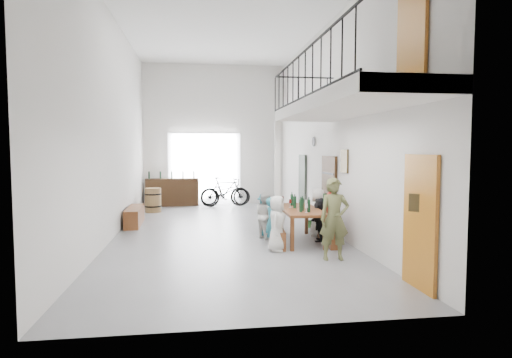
{
  "coord_description": "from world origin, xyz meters",
  "views": [
    {
      "loc": [
        -0.73,
        -11.04,
        2.18
      ],
      "look_at": [
        0.75,
        -0.5,
        1.44
      ],
      "focal_mm": 30.0,
      "sensor_mm": 36.0,
      "label": 1
    }
  ],
  "objects": [
    {
      "name": "guest_left_a",
      "position": [
        0.97,
        -2.15,
        0.6
      ],
      "size": [
        0.58,
        0.69,
        1.19
      ],
      "primitive_type": "imported",
      "rotation": [
        0.0,
        0.0,
        1.15
      ],
      "color": "silver",
      "rests_on": "ground"
    },
    {
      "name": "gateway_portal",
      "position": [
        -0.4,
        5.94,
        1.4
      ],
      "size": [
        2.8,
        0.08,
        2.8
      ],
      "primitive_type": "cube",
      "color": "white",
      "rests_on": "ground"
    },
    {
      "name": "serving_counter",
      "position": [
        -1.66,
        5.65,
        0.53
      ],
      "size": [
        2.04,
        0.73,
        1.05
      ],
      "primitive_type": "cube",
      "rotation": [
        0.0,
        0.0,
        0.09
      ],
      "color": "#342110",
      "rests_on": "ground"
    },
    {
      "name": "tableware",
      "position": [
        1.62,
        -1.41,
        0.94
      ],
      "size": [
        0.48,
        1.58,
        0.35
      ],
      "color": "black",
      "rests_on": "tasting_table"
    },
    {
      "name": "bench_inner",
      "position": [
        1.11,
        -1.37,
        0.2
      ],
      "size": [
        0.47,
        1.78,
        0.41
      ],
      "primitive_type": "cube",
      "rotation": [
        0.0,
        0.0,
        -0.11
      ],
      "color": "brown",
      "rests_on": "ground"
    },
    {
      "name": "potted_plant",
      "position": [
        2.45,
        0.39,
        0.22
      ],
      "size": [
        0.49,
        0.45,
        0.45
      ],
      "primitive_type": "imported",
      "rotation": [
        0.0,
        0.0,
        -0.3
      ],
      "color": "#1A4B1F",
      "rests_on": "ground"
    },
    {
      "name": "bicycle_far",
      "position": [
        0.35,
        5.1,
        0.56
      ],
      "size": [
        1.93,
        0.79,
        1.12
      ],
      "primitive_type": "imported",
      "rotation": [
        0.0,
        0.0,
        1.72
      ],
      "color": "black",
      "rests_on": "ground"
    },
    {
      "name": "guest_right_c",
      "position": [
        2.29,
        -0.72,
        0.6
      ],
      "size": [
        0.58,
        0.69,
        1.2
      ],
      "primitive_type": "imported",
      "rotation": [
        0.0,
        0.0,
        -1.96
      ],
      "color": "silver",
      "rests_on": "ground"
    },
    {
      "name": "tasting_table",
      "position": [
        1.68,
        -1.32,
        0.71
      ],
      "size": [
        0.93,
        2.13,
        0.79
      ],
      "rotation": [
        0.0,
        0.0,
        -0.03
      ],
      "color": "brown",
      "rests_on": "ground"
    },
    {
      "name": "counter_bottles",
      "position": [
        -1.66,
        5.65,
        1.19
      ],
      "size": [
        1.75,
        0.22,
        0.28
      ],
      "color": "black",
      "rests_on": "serving_counter"
    },
    {
      "name": "right_wall_decor",
      "position": [
        2.7,
        -1.87,
        1.74
      ],
      "size": [
        0.07,
        8.28,
        5.07
      ],
      "color": "#AD6515",
      "rests_on": "ground"
    },
    {
      "name": "guest_left_b",
      "position": [
        0.96,
        -1.56,
        0.54
      ],
      "size": [
        0.31,
        0.43,
        1.08
      ],
      "primitive_type": "imported",
      "rotation": [
        0.0,
        0.0,
        1.43
      ],
      "color": "#267180",
      "rests_on": "ground"
    },
    {
      "name": "guest_left_d",
      "position": [
        0.98,
        -0.47,
        0.53
      ],
      "size": [
        0.49,
        0.74,
        1.07
      ],
      "primitive_type": "imported",
      "rotation": [
        0.0,
        0.0,
        1.71
      ],
      "color": "#267180",
      "rests_on": "ground"
    },
    {
      "name": "room_walls",
      "position": [
        0.0,
        0.0,
        3.55
      ],
      "size": [
        12.0,
        12.0,
        12.0
      ],
      "color": "silver",
      "rests_on": "ground"
    },
    {
      "name": "floor",
      "position": [
        0.0,
        0.0,
        0.0
      ],
      "size": [
        12.0,
        12.0,
        0.0
      ],
      "primitive_type": "plane",
      "color": "slate",
      "rests_on": "ground"
    },
    {
      "name": "guest_left_c",
      "position": [
        0.93,
        -0.83,
        0.57
      ],
      "size": [
        0.62,
        0.68,
        1.13
      ],
      "primitive_type": "imported",
      "rotation": [
        0.0,
        0.0,
        2.0
      ],
      "color": "silver",
      "rests_on": "ground"
    },
    {
      "name": "guest_right_a",
      "position": [
        2.29,
        -1.77,
        0.62
      ],
      "size": [
        0.44,
        0.77,
        1.23
      ],
      "primitive_type": "imported",
      "rotation": [
        0.0,
        0.0,
        -1.36
      ],
      "color": "#A1271B",
      "rests_on": "ground"
    },
    {
      "name": "side_bench",
      "position": [
        -2.5,
        1.53,
        0.25
      ],
      "size": [
        0.44,
        1.81,
        0.51
      ],
      "primitive_type": "cube",
      "rotation": [
        0.0,
        0.0,
        0.03
      ],
      "color": "brown",
      "rests_on": "ground"
    },
    {
      "name": "host_standing",
      "position": [
        1.96,
        -3.01,
        0.81
      ],
      "size": [
        0.61,
        0.42,
        1.62
      ],
      "primitive_type": "imported",
      "rotation": [
        0.0,
        0.0,
        -0.06
      ],
      "color": "brown",
      "rests_on": "ground"
    },
    {
      "name": "balcony",
      "position": [
        1.98,
        -3.13,
        2.96
      ],
      "size": [
        1.52,
        5.62,
        4.0
      ],
      "color": "white",
      "rests_on": "ground"
    },
    {
      "name": "bench_wall",
      "position": [
        2.32,
        -1.36,
        0.21
      ],
      "size": [
        0.39,
        1.88,
        0.43
      ],
      "primitive_type": "cube",
      "rotation": [
        0.0,
        0.0,
        -0.08
      ],
      "color": "brown",
      "rests_on": "ground"
    },
    {
      "name": "bicycle_near",
      "position": [
        0.39,
        5.52,
        0.51
      ],
      "size": [
        2.0,
        0.9,
        1.01
      ],
      "primitive_type": "imported",
      "rotation": [
        0.0,
        0.0,
        1.45
      ],
      "color": "black",
      "rests_on": "ground"
    },
    {
      "name": "guest_right_b",
      "position": [
        2.17,
        -1.31,
        0.52
      ],
      "size": [
        0.66,
        1.0,
        1.03
      ],
      "primitive_type": "imported",
      "rotation": [
        0.0,
        0.0,
        -1.98
      ],
      "color": "black",
      "rests_on": "ground"
    },
    {
      "name": "oak_barrel",
      "position": [
        -2.22,
        4.03,
        0.42
      ],
      "size": [
        0.57,
        0.57,
        0.84
      ],
      "color": "olive",
      "rests_on": "ground"
    }
  ]
}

